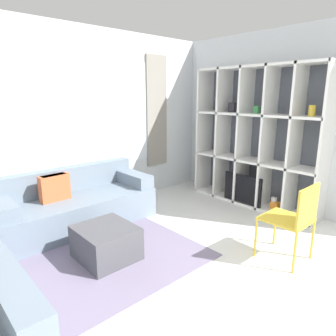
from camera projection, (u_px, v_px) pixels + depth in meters
ground_plane at (267, 320)px, 2.38m from camera, size 16.00×16.00×0.00m
wall_back at (75, 122)px, 4.34m from camera, size 6.04×0.11×2.70m
wall_right at (265, 120)px, 4.79m from camera, size 0.07×4.34×2.70m
area_rug at (65, 273)px, 2.99m from camera, size 2.90×1.67×0.01m
shelving_unit at (257, 139)px, 4.71m from camera, size 0.43×2.14×2.17m
couch_main at (75, 205)px, 4.05m from camera, size 2.07×0.84×0.76m
ottoman at (106, 243)px, 3.24m from camera, size 0.57×0.61×0.37m
folding_chair at (294, 216)px, 3.12m from camera, size 0.44×0.46×0.86m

